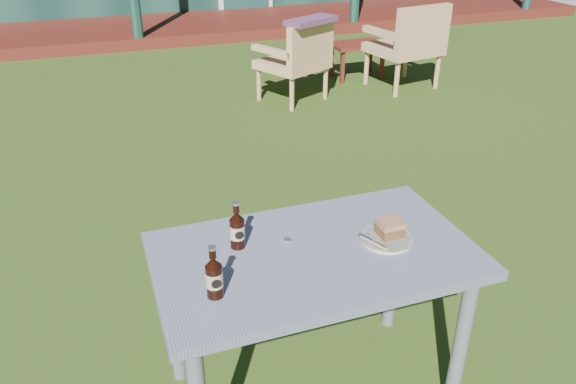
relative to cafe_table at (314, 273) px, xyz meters
name	(u,v)px	position (x,y,z in m)	size (l,w,h in m)	color
ground	(223,214)	(0.00, 1.60, -0.62)	(80.00, 80.00, 0.00)	#334916
cafe_table	(314,273)	(0.00, 0.00, 0.00)	(1.20, 0.70, 0.72)	slate
plate	(386,238)	(0.29, -0.02, 0.11)	(0.20, 0.20, 0.01)	silver
cake_slice	(390,227)	(0.31, -0.01, 0.15)	(0.09, 0.09, 0.06)	#55361B
fork	(373,241)	(0.22, -0.03, 0.12)	(0.01, 0.14, 0.00)	silver
cola_bottle_near	(237,229)	(-0.26, 0.13, 0.18)	(0.06, 0.06, 0.19)	black
cola_bottle_far	(214,277)	(-0.41, -0.13, 0.18)	(0.06, 0.06, 0.19)	black
bottle_cap	(287,240)	(-0.07, 0.10, 0.11)	(0.03, 0.03, 0.01)	silver
armchair_left	(298,57)	(1.29, 3.61, -0.16)	(0.79, 0.77, 0.81)	tan
armchair_right	(410,42)	(2.56, 3.62, -0.11)	(0.77, 0.74, 0.90)	tan
floral_throw	(311,21)	(1.36, 3.46, 0.22)	(0.55, 0.22, 0.05)	#5C3457
side_table	(357,48)	(2.22, 4.17, -0.28)	(0.60, 0.40, 0.40)	#551C14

